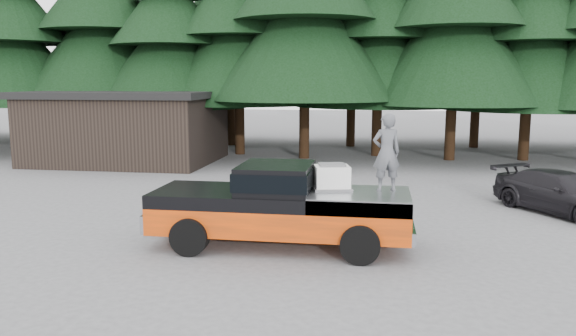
# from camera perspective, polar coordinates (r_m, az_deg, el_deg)

# --- Properties ---
(ground) EXTENTS (120.00, 120.00, 0.00)m
(ground) POSITION_cam_1_polar(r_m,az_deg,el_deg) (13.52, -2.24, -7.42)
(ground) COLOR #4F4F52
(ground) RESTS_ON ground
(pickup_truck) EXTENTS (6.00, 2.04, 1.33)m
(pickup_truck) POSITION_cam_1_polar(r_m,az_deg,el_deg) (12.91, -0.76, -5.14)
(pickup_truck) COLOR #F14405
(pickup_truck) RESTS_ON ground
(truck_cab) EXTENTS (1.66, 1.90, 0.59)m
(truck_cab) POSITION_cam_1_polar(r_m,az_deg,el_deg) (12.72, -1.22, -0.93)
(truck_cab) COLOR black
(truck_cab) RESTS_ON pickup_truck
(air_compressor) EXTENTS (0.90, 0.80, 0.53)m
(air_compressor) POSITION_cam_1_polar(r_m,az_deg,el_deg) (12.80, 4.48, -1.03)
(air_compressor) COLOR silver
(air_compressor) RESTS_ON pickup_truck
(man_on_bed) EXTENTS (0.73, 0.59, 1.75)m
(man_on_bed) POSITION_cam_1_polar(r_m,az_deg,el_deg) (12.72, 9.97, 1.57)
(man_on_bed) COLOR #4F5055
(man_on_bed) RESTS_ON pickup_truck
(parked_car) EXTENTS (3.75, 4.41, 1.21)m
(parked_car) POSITION_cam_1_polar(r_m,az_deg,el_deg) (17.93, 26.05, -2.26)
(parked_car) COLOR black
(parked_car) RESTS_ON ground
(utility_building) EXTENTS (8.40, 6.40, 3.30)m
(utility_building) POSITION_cam_1_polar(r_m,az_deg,el_deg) (27.37, -15.94, 4.09)
(utility_building) COLOR black
(utility_building) RESTS_ON ground
(treeline) EXTENTS (60.15, 16.05, 17.50)m
(treeline) POSITION_cam_1_polar(r_m,az_deg,el_deg) (30.24, 5.20, 16.32)
(treeline) COLOR black
(treeline) RESTS_ON ground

